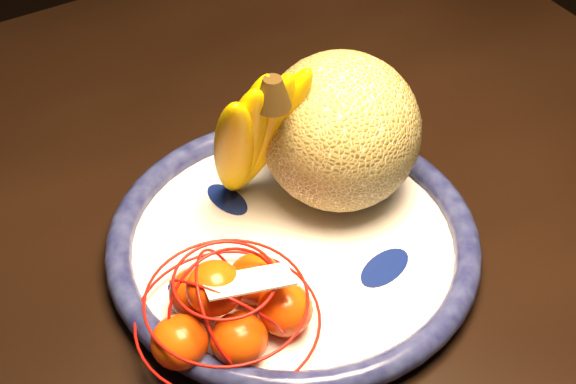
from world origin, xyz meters
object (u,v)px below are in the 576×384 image
fruit_bowl (293,243)px  cantaloupe (340,131)px  mandarin_bag (228,308)px  banana_bunch (250,132)px  dining_table (28,370)px

fruit_bowl → cantaloupe: (0.07, 0.04, 0.08)m
mandarin_bag → banana_bunch: bearing=55.5°
dining_table → cantaloupe: cantaloupe is taller
cantaloupe → dining_table: bearing=177.8°
dining_table → fruit_bowl: bearing=-14.7°
banana_bunch → cantaloupe: bearing=-23.3°
dining_table → banana_bunch: banana_bunch is taller
banana_bunch → mandarin_bag: size_ratio=0.96×
mandarin_bag → cantaloupe: bearing=31.6°
fruit_bowl → banana_bunch: banana_bunch is taller
dining_table → mandarin_bag: bearing=-38.8°
dining_table → banana_bunch: 0.31m
banana_bunch → mandarin_bag: (-0.08, -0.12, -0.07)m
cantaloupe → mandarin_bag: size_ratio=0.79×
dining_table → cantaloupe: (0.33, -0.01, 0.17)m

